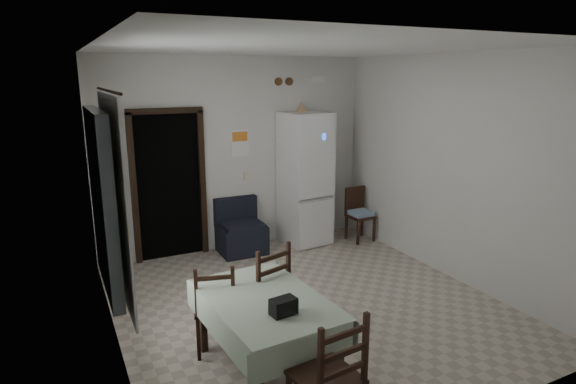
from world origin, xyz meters
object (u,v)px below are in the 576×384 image
at_px(fridge, 305,179).
at_px(corner_chair, 361,215).
at_px(dining_table, 266,336).
at_px(dining_chair_near_head, 326,375).
at_px(navy_seat, 241,227).
at_px(dining_chair_far_left, 215,306).
at_px(dining_chair_far_right, 262,290).

bearing_deg(fridge, corner_chair, -28.26).
distance_m(dining_table, dining_chair_near_head, 0.94).
xyz_separation_m(navy_seat, dining_chair_near_head, (-0.83, -3.86, 0.12)).
distance_m(fridge, navy_seat, 1.25).
xyz_separation_m(corner_chair, dining_chair_far_left, (-3.09, -2.01, 0.03)).
xyz_separation_m(navy_seat, corner_chair, (1.92, -0.34, 0.03)).
relative_size(fridge, dining_chair_far_left, 2.26).
bearing_deg(dining_table, dining_chair_far_left, 112.78).
height_order(corner_chair, dining_table, corner_chair).
distance_m(dining_chair_far_left, dining_chair_far_right, 0.50).
height_order(corner_chair, dining_chair_far_right, dining_chair_far_right).
distance_m(corner_chair, dining_table, 3.82).
height_order(corner_chair, dining_chair_far_left, dining_chair_far_left).
height_order(dining_table, dining_chair_far_left, dining_chair_far_left).
xyz_separation_m(navy_seat, dining_chair_far_left, (-1.18, -2.36, 0.05)).
bearing_deg(dining_chair_near_head, corner_chair, -134.04).
bearing_deg(dining_chair_near_head, fridge, -122.42).
xyz_separation_m(fridge, dining_chair_near_head, (-1.91, -3.86, -0.51)).
xyz_separation_m(dining_chair_far_left, dining_chair_far_right, (0.50, 0.00, 0.06)).
distance_m(dining_chair_far_left, dining_chair_near_head, 1.55).
distance_m(navy_seat, dining_table, 3.07).
distance_m(fridge, dining_chair_near_head, 4.34).
relative_size(dining_table, dining_chair_near_head, 1.34).
bearing_deg(navy_seat, fridge, 1.10).
relative_size(corner_chair, dining_table, 0.61).
height_order(fridge, dining_chair_far_left, fridge).
height_order(navy_seat, corner_chair, corner_chair).
distance_m(fridge, dining_table, 3.60).
bearing_deg(dining_table, corner_chair, 39.24).
bearing_deg(dining_chair_near_head, navy_seat, -108.16).
relative_size(navy_seat, dining_table, 0.57).
relative_size(dining_chair_far_right, dining_chair_near_head, 0.99).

